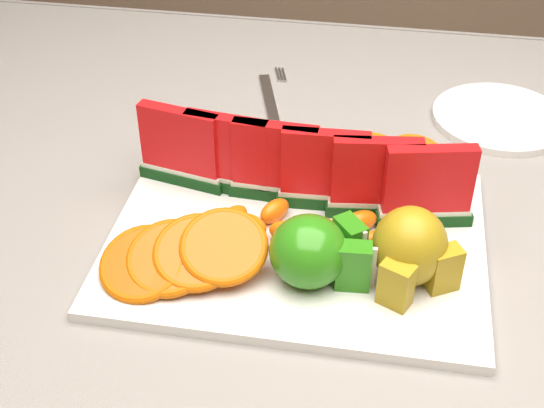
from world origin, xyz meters
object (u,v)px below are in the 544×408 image
apple_cluster (316,252)px  fork (271,102)px  pear_cluster (411,250)px  side_plate (500,118)px  platter (297,241)px

apple_cluster → fork: size_ratio=0.61×
pear_cluster → side_plate: pear_cluster is taller
platter → pear_cluster: bearing=-21.3°
apple_cluster → side_plate: 0.42m
platter → apple_cluster: apple_cluster is taller
apple_cluster → fork: (-0.11, 0.35, -0.04)m
side_plate → platter: bearing=-127.9°
platter → fork: platter is taller
platter → apple_cluster: size_ratio=3.39×
pear_cluster → fork: size_ratio=0.50×
side_plate → fork: 0.31m
side_plate → fork: bearing=-179.1°
platter → fork: size_ratio=2.07×
platter → fork: bearing=104.8°
platter → fork: (-0.08, 0.30, -0.00)m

